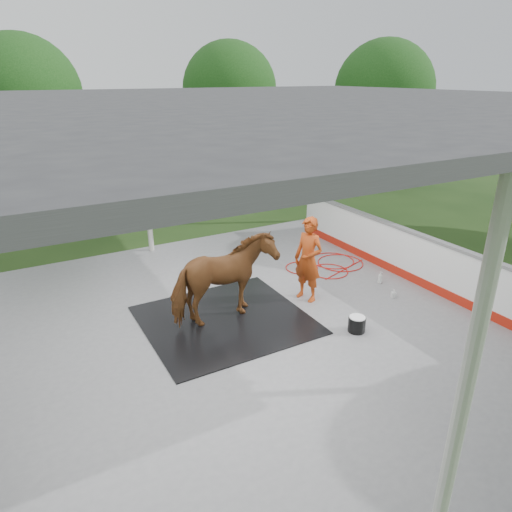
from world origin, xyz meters
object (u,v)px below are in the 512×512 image
wash_bucket (357,324)px  handler (308,259)px  horse (224,280)px  dasher_board (411,257)px

wash_bucket → handler: bearing=91.4°
horse → handler: 1.89m
horse → wash_bucket: size_ratio=6.22×
dasher_board → horse: size_ratio=4.05×
dasher_board → wash_bucket: 2.86m
handler → wash_bucket: size_ratio=5.59×
dasher_board → horse: 4.53m
horse → dasher_board: bearing=-99.6°
dasher_board → wash_bucket: (-2.58, -1.18, -0.39)m
handler → wash_bucket: 1.69m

